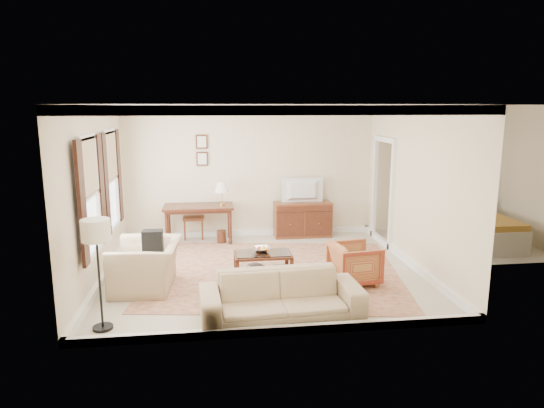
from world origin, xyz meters
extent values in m
cube|color=beige|center=(0.00, 0.00, 0.00)|extent=(5.50, 5.00, 0.01)
cube|color=white|center=(0.00, 0.00, 2.90)|extent=(5.50, 5.00, 0.01)
cube|color=#F0E3C3|center=(0.00, 2.50, 1.45)|extent=(5.50, 0.01, 2.90)
cube|color=#F0E3C3|center=(0.00, -2.50, 1.45)|extent=(5.50, 0.01, 2.90)
cube|color=#F0E3C3|center=(-2.75, 0.00, 1.45)|extent=(0.01, 5.00, 2.90)
cube|color=#F0E3C3|center=(2.75, 0.00, 1.45)|extent=(0.01, 5.00, 2.90)
cube|color=beige|center=(4.25, 1.15, 0.00)|extent=(3.00, 2.70, 0.01)
cube|color=#F0E3C3|center=(5.75, 1.15, 1.45)|extent=(0.01, 2.70, 2.90)
cube|color=brown|center=(0.21, -0.10, 0.01)|extent=(4.75, 4.24, 0.01)
cube|color=#4E2416|center=(-1.16, 2.03, 0.78)|extent=(1.47, 0.73, 0.05)
cylinder|color=#4E2416|center=(-1.81, 1.75, 0.38)|extent=(0.07, 0.07, 0.75)
cylinder|color=#4E2416|center=(-0.50, 1.75, 0.38)|extent=(0.07, 0.07, 0.75)
cylinder|color=#4E2416|center=(-1.81, 2.32, 0.38)|extent=(0.07, 0.07, 0.75)
cylinder|color=#4E2416|center=(-0.50, 2.32, 0.38)|extent=(0.07, 0.07, 0.75)
cube|color=brown|center=(1.14, 2.23, 0.39)|extent=(1.27, 0.49, 0.78)
imported|color=black|center=(1.14, 2.21, 1.22)|extent=(0.88, 0.51, 0.12)
cube|color=#4E2416|center=(-0.02, -0.23, 0.37)|extent=(0.98, 0.58, 0.04)
cube|color=silver|center=(-0.02, -0.23, 0.41)|extent=(0.92, 0.51, 0.01)
cube|color=silver|center=(-0.02, -0.23, 0.14)|extent=(0.90, 0.49, 0.02)
cube|color=#4E2416|center=(-0.48, -0.49, 0.19)|extent=(0.06, 0.06, 0.37)
cube|color=#4E2416|center=(0.43, -0.48, 0.19)|extent=(0.06, 0.06, 0.37)
cube|color=#4E2416|center=(-0.48, 0.02, 0.19)|extent=(0.06, 0.06, 0.37)
cube|color=#4E2416|center=(0.43, 0.02, 0.19)|extent=(0.06, 0.06, 0.37)
imported|color=silver|center=(-0.04, -0.17, 0.46)|extent=(0.42, 0.42, 0.10)
imported|color=brown|center=(-0.23, -0.25, 0.16)|extent=(0.25, 0.20, 0.38)
imported|color=brown|center=(0.15, -0.32, 0.16)|extent=(0.28, 0.03, 0.38)
imported|color=maroon|center=(1.43, -0.80, 0.37)|extent=(0.77, 0.81, 0.74)
imported|color=tan|center=(-1.94, -0.60, 0.51)|extent=(0.84, 1.22, 1.03)
cube|color=black|center=(-1.83, -0.53, 0.76)|extent=(0.24, 0.33, 0.40)
imported|color=tan|center=(0.03, -1.98, 0.43)|extent=(2.23, 0.77, 0.86)
cylinder|color=black|center=(-2.34, -2.01, 0.02)|extent=(0.26, 0.26, 0.04)
cylinder|color=black|center=(-2.34, -2.01, 0.64)|extent=(0.03, 0.03, 1.25)
cylinder|color=silver|center=(-2.34, -2.01, 1.34)|extent=(0.37, 0.37, 0.28)
camera|label=1|loc=(-0.88, -8.16, 2.88)|focal=32.00mm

